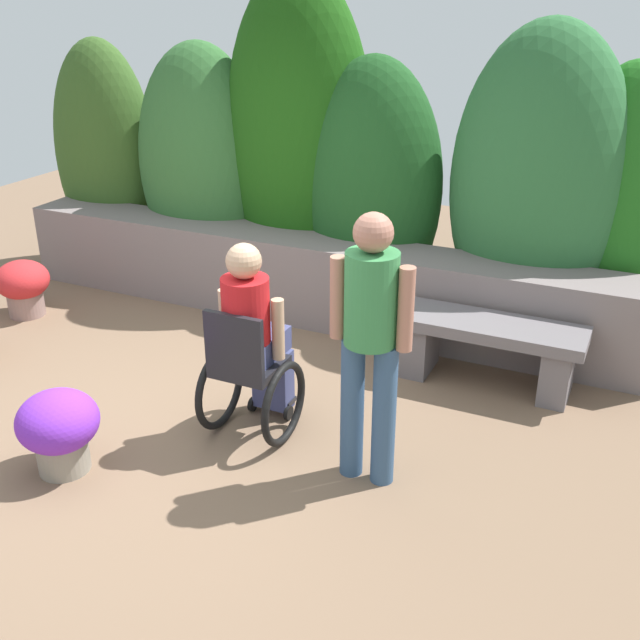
# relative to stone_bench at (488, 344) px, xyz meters

# --- Properties ---
(ground_plane) EXTENTS (12.36, 12.36, 0.00)m
(ground_plane) POSITION_rel_stone_bench_xyz_m (-1.71, -1.53, -0.32)
(ground_plane) COLOR brown
(stone_retaining_wall) EXTENTS (5.74, 0.54, 0.74)m
(stone_retaining_wall) POSITION_rel_stone_bench_xyz_m (-1.71, 0.55, 0.04)
(stone_retaining_wall) COLOR slate
(stone_retaining_wall) RESTS_ON ground
(hedge_backdrop) EXTENTS (6.03, 1.05, 2.92)m
(hedge_backdrop) POSITION_rel_stone_bench_xyz_m (-1.65, 1.09, 0.91)
(hedge_backdrop) COLOR #345620
(hedge_backdrop) RESTS_ON ground
(stone_bench) EXTENTS (1.38, 0.46, 0.50)m
(stone_bench) POSITION_rel_stone_bench_xyz_m (0.00, 0.00, 0.00)
(stone_bench) COLOR #645E61
(stone_bench) RESTS_ON ground
(person_in_wheelchair) EXTENTS (0.53, 0.66, 1.33)m
(person_in_wheelchair) POSITION_rel_stone_bench_xyz_m (-1.23, -1.30, 0.30)
(person_in_wheelchair) COLOR black
(person_in_wheelchair) RESTS_ON ground
(person_standing_companion) EXTENTS (0.49, 0.30, 1.65)m
(person_standing_companion) POSITION_rel_stone_bench_xyz_m (-0.37, -1.46, 0.63)
(person_standing_companion) COLOR #335174
(person_standing_companion) RESTS_ON ground
(flower_pot_purple_near) EXTENTS (0.49, 0.49, 0.53)m
(flower_pot_purple_near) POSITION_rel_stone_bench_xyz_m (-2.08, -2.18, -0.03)
(flower_pot_purple_near) COLOR gray
(flower_pot_purple_near) RESTS_ON ground
(flower_pot_small_foreground) EXTENTS (0.47, 0.47, 0.51)m
(flower_pot_small_foreground) POSITION_rel_stone_bench_xyz_m (-4.05, -0.48, -0.04)
(flower_pot_small_foreground) COLOR gray
(flower_pot_small_foreground) RESTS_ON ground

